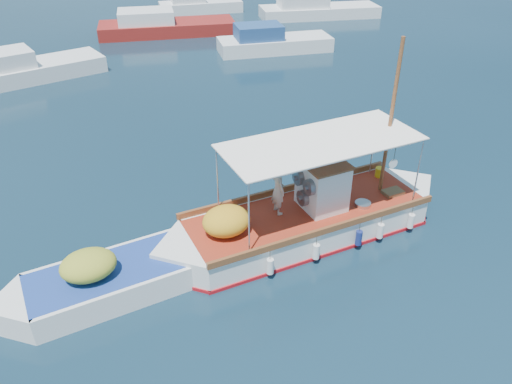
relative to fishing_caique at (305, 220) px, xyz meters
name	(u,v)px	position (x,y,z in m)	size (l,w,h in m)	color
ground	(286,224)	(-0.25, 0.65, -0.48)	(160.00, 160.00, 0.00)	black
fishing_caique	(305,220)	(0.00, 0.00, 0.00)	(8.99, 2.81, 5.49)	white
dinghy	(123,278)	(-5.15, -0.26, -0.16)	(6.31, 2.23, 1.55)	white
bg_boat_nw	(21,71)	(-7.14, 17.11, 0.01)	(7.90, 4.10, 1.80)	silver
bg_boat_n	(163,27)	(1.63, 23.27, 0.01)	(9.13, 4.40, 1.80)	maroon
bg_boat_ne	(271,43)	(6.60, 16.93, 0.01)	(6.91, 3.21, 1.80)	silver
bg_boat_e	(316,10)	(13.26, 23.70, 0.01)	(9.08, 4.35, 1.80)	silver
bg_boat_far_n	(198,6)	(5.69, 28.66, 0.01)	(6.46, 2.78, 1.80)	silver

